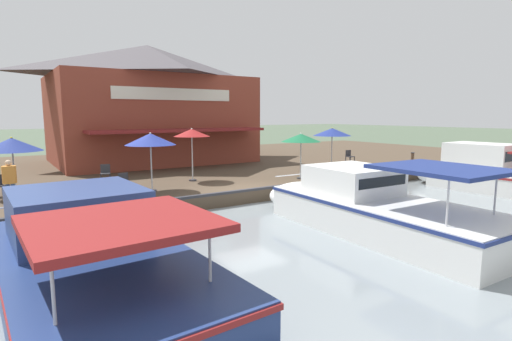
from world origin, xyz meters
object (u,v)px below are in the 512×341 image
at_px(patio_umbrella_back_row, 192,133).
at_px(mooring_post, 412,161).
at_px(waterfront_restaurant, 149,103).
at_px(cafe_chair_under_first_umbrella, 349,156).
at_px(cafe_chair_facing_river, 125,183).
at_px(motorboat_far_downstream, 362,205).
at_px(patio_umbrella_mid_patio_left, 150,139).
at_px(patio_umbrella_mid_patio_right, 12,145).
at_px(person_at_quay_edge, 9,177).
at_px(motorboat_second_along, 85,250).
at_px(patio_umbrella_by_entrance, 301,138).
at_px(motorboat_distant_upstream, 486,174).
at_px(patio_umbrella_far_corner, 332,132).
at_px(cafe_chair_back_row_seat, 105,172).

relative_size(patio_umbrella_back_row, mooring_post, 2.47).
distance_m(waterfront_restaurant, cafe_chair_under_first_umbrella, 14.09).
height_order(cafe_chair_facing_river, motorboat_far_downstream, motorboat_far_downstream).
bearing_deg(mooring_post, patio_umbrella_mid_patio_left, -97.64).
bearing_deg(patio_umbrella_mid_patio_left, waterfront_restaurant, 161.34).
bearing_deg(motorboat_far_downstream, cafe_chair_facing_river, -141.45).
distance_m(patio_umbrella_mid_patio_right, mooring_post, 20.14).
height_order(person_at_quay_edge, motorboat_second_along, person_at_quay_edge).
distance_m(patio_umbrella_mid_patio_right, motorboat_second_along, 9.19).
distance_m(patio_umbrella_mid_patio_left, motorboat_far_downstream, 8.89).
xyz_separation_m(patio_umbrella_by_entrance, patio_umbrella_mid_patio_left, (-0.86, -7.36, 0.13)).
height_order(patio_umbrella_by_entrance, motorboat_distant_upstream, patio_umbrella_by_entrance).
xyz_separation_m(patio_umbrella_far_corner, motorboat_distant_upstream, (6.73, 3.96, -1.91)).
bearing_deg(patio_umbrella_back_row, patio_umbrella_mid_patio_right, -94.07).
xyz_separation_m(patio_umbrella_mid_patio_right, cafe_chair_back_row_seat, (-1.40, 3.75, -1.56)).
height_order(waterfront_restaurant, motorboat_distant_upstream, waterfront_restaurant).
xyz_separation_m(patio_umbrella_mid_patio_right, patio_umbrella_by_entrance, (2.89, 12.21, 0.02)).
relative_size(patio_umbrella_mid_patio_right, motorboat_second_along, 0.25).
bearing_deg(person_at_quay_edge, patio_umbrella_by_entrance, 84.82).
height_order(patio_umbrella_mid_patio_right, patio_umbrella_by_entrance, patio_umbrella_mid_patio_right).
height_order(waterfront_restaurant, person_at_quay_edge, waterfront_restaurant).
xyz_separation_m(patio_umbrella_by_entrance, patio_umbrella_back_row, (-2.36, -4.82, 0.27)).
height_order(person_at_quay_edge, mooring_post, person_at_quay_edge).
distance_m(waterfront_restaurant, motorboat_second_along, 19.88).
bearing_deg(waterfront_restaurant, patio_umbrella_back_row, -7.10).
distance_m(patio_umbrella_by_entrance, cafe_chair_back_row_seat, 9.61).
xyz_separation_m(waterfront_restaurant, patio_umbrella_back_row, (9.53, -1.19, -1.67)).
bearing_deg(motorboat_far_downstream, motorboat_distant_upstream, 96.24).
xyz_separation_m(patio_umbrella_by_entrance, cafe_chair_under_first_umbrella, (-3.38, 7.04, -1.58)).
xyz_separation_m(waterfront_restaurant, cafe_chair_under_first_umbrella, (8.51, 10.67, -3.52)).
bearing_deg(patio_umbrella_mid_patio_right, waterfront_restaurant, 136.39).
bearing_deg(patio_umbrella_by_entrance, cafe_chair_facing_river, -95.66).
bearing_deg(patio_umbrella_far_corner, motorboat_second_along, -63.14).
height_order(waterfront_restaurant, patio_umbrella_far_corner, waterfront_restaurant).
distance_m(waterfront_restaurant, motorboat_far_downstream, 18.74).
xyz_separation_m(patio_umbrella_far_corner, person_at_quay_edge, (0.27, -15.89, -1.21)).
xyz_separation_m(waterfront_restaurant, motorboat_distant_upstream, (17.22, 11.06, -3.70)).
bearing_deg(patio_umbrella_far_corner, patio_umbrella_mid_patio_right, -95.43).
bearing_deg(waterfront_restaurant, mooring_post, 40.46).
relative_size(patio_umbrella_by_entrance, cafe_chair_back_row_seat, 2.71).
bearing_deg(motorboat_far_downstream, motorboat_second_along, -92.44).
height_order(patio_umbrella_back_row, motorboat_second_along, patio_umbrella_back_row).
relative_size(patio_umbrella_far_corner, patio_umbrella_by_entrance, 1.08).
relative_size(cafe_chair_under_first_umbrella, motorboat_far_downstream, 0.09).
bearing_deg(cafe_chair_under_first_umbrella, motorboat_far_downstream, -44.71).
bearing_deg(patio_umbrella_back_row, cafe_chair_back_row_seat, -117.84).
bearing_deg(cafe_chair_facing_river, cafe_chair_under_first_umbrella, 99.31).
bearing_deg(cafe_chair_facing_river, patio_umbrella_far_corner, 92.68).
distance_m(patio_umbrella_back_row, cafe_chair_under_first_umbrella, 12.04).
xyz_separation_m(waterfront_restaurant, patio_umbrella_by_entrance, (11.89, 3.63, -1.94)).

